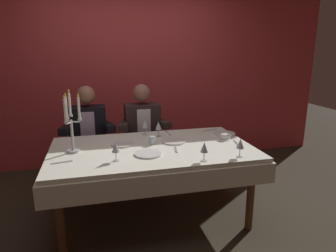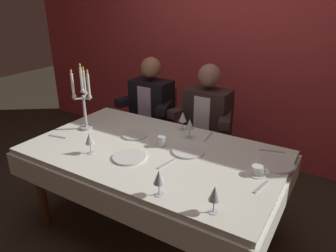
% 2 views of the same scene
% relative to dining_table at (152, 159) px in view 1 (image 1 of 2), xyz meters
% --- Properties ---
extents(ground_plane, '(12.00, 12.00, 0.00)m').
position_rel_dining_table_xyz_m(ground_plane, '(0.00, 0.00, -0.62)').
color(ground_plane, '#362F22').
extents(back_wall, '(6.00, 0.12, 2.70)m').
position_rel_dining_table_xyz_m(back_wall, '(0.00, 1.66, 0.73)').
color(back_wall, '#CF3E42').
rests_on(back_wall, ground_plane).
extents(dining_table, '(1.94, 1.14, 0.74)m').
position_rel_dining_table_xyz_m(dining_table, '(0.00, 0.00, 0.00)').
color(dining_table, white).
rests_on(dining_table, ground_plane).
extents(candelabra, '(0.15, 0.17, 0.57)m').
position_rel_dining_table_xyz_m(candelabra, '(-0.72, 0.04, 0.37)').
color(candelabra, silver).
rests_on(candelabra, dining_table).
extents(dinner_plate_0, '(0.24, 0.24, 0.01)m').
position_rel_dining_table_xyz_m(dinner_plate_0, '(-0.08, -0.20, 0.13)').
color(dinner_plate_0, white).
rests_on(dinner_plate_0, dining_table).
extents(dinner_plate_1, '(0.24, 0.24, 0.01)m').
position_rel_dining_table_xyz_m(dinner_plate_1, '(0.85, 0.24, 0.13)').
color(dinner_plate_1, white).
rests_on(dinner_plate_1, dining_table).
extents(dinner_plate_2, '(0.21, 0.21, 0.01)m').
position_rel_dining_table_xyz_m(dinner_plate_2, '(-0.27, 0.14, 0.13)').
color(dinner_plate_2, white).
rests_on(dinner_plate_2, dining_table).
extents(dinner_plate_3, '(0.24, 0.24, 0.01)m').
position_rel_dining_table_xyz_m(dinner_plate_3, '(0.24, 0.10, 0.13)').
color(dinner_plate_3, white).
rests_on(dinner_plate_3, dining_table).
extents(wine_glass_0, '(0.07, 0.07, 0.16)m').
position_rel_dining_table_xyz_m(wine_glass_0, '(0.13, 0.33, 0.23)').
color(wine_glass_0, silver).
rests_on(wine_glass_0, dining_table).
extents(wine_glass_1, '(0.07, 0.07, 0.16)m').
position_rel_dining_table_xyz_m(wine_glass_1, '(0.35, -0.46, 0.23)').
color(wine_glass_1, silver).
rests_on(wine_glass_1, dining_table).
extents(wine_glass_2, '(0.07, 0.07, 0.16)m').
position_rel_dining_table_xyz_m(wine_glass_2, '(0.69, -0.44, 0.23)').
color(wine_glass_2, silver).
rests_on(wine_glass_2, dining_table).
extents(wine_glass_3, '(0.07, 0.07, 0.16)m').
position_rel_dining_table_xyz_m(wine_glass_3, '(0.01, 0.45, 0.23)').
color(wine_glass_3, silver).
rests_on(wine_glass_3, dining_table).
extents(wine_glass_4, '(0.07, 0.07, 0.16)m').
position_rel_dining_table_xyz_m(wine_glass_4, '(-0.36, -0.28, 0.23)').
color(wine_glass_4, silver).
rests_on(wine_glass_4, dining_table).
extents(water_tumbler_0, '(0.06, 0.06, 0.08)m').
position_rel_dining_table_xyz_m(water_tumbler_0, '(0.02, 0.09, 0.16)').
color(water_tumbler_0, silver).
rests_on(water_tumbler_0, dining_table).
extents(coffee_cup_0, '(0.13, 0.12, 0.06)m').
position_rel_dining_table_xyz_m(coffee_cup_0, '(0.77, 0.06, 0.15)').
color(coffee_cup_0, white).
rests_on(coffee_cup_0, dining_table).
extents(spoon_0, '(0.05, 0.17, 0.01)m').
position_rel_dining_table_xyz_m(spoon_0, '(0.20, -0.13, 0.12)').
color(spoon_0, '#B7B7BC').
rests_on(spoon_0, dining_table).
extents(knife_1, '(0.03, 0.19, 0.01)m').
position_rel_dining_table_xyz_m(knife_1, '(0.26, 0.43, 0.12)').
color(knife_1, '#B7B7BC').
rests_on(knife_1, dining_table).
extents(fork_2, '(0.17, 0.05, 0.01)m').
position_rel_dining_table_xyz_m(fork_2, '(-0.80, -0.21, 0.12)').
color(fork_2, '#B7B7BC').
rests_on(fork_2, dining_table).
extents(fork_3, '(0.05, 0.17, 0.01)m').
position_rel_dining_table_xyz_m(fork_3, '(0.84, -0.07, 0.12)').
color(fork_3, '#B7B7BC').
rests_on(fork_3, dining_table).
extents(knife_4, '(0.19, 0.07, 0.01)m').
position_rel_dining_table_xyz_m(knife_4, '(0.77, 0.44, 0.12)').
color(knife_4, '#B7B7BC').
rests_on(knife_4, dining_table).
extents(seated_diner_0, '(0.63, 0.48, 1.24)m').
position_rel_dining_table_xyz_m(seated_diner_0, '(-0.61, 0.89, 0.11)').
color(seated_diner_0, brown).
rests_on(seated_diner_0, ground_plane).
extents(seated_diner_1, '(0.63, 0.48, 1.24)m').
position_rel_dining_table_xyz_m(seated_diner_1, '(0.04, 0.89, 0.11)').
color(seated_diner_1, brown).
rests_on(seated_diner_1, ground_plane).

